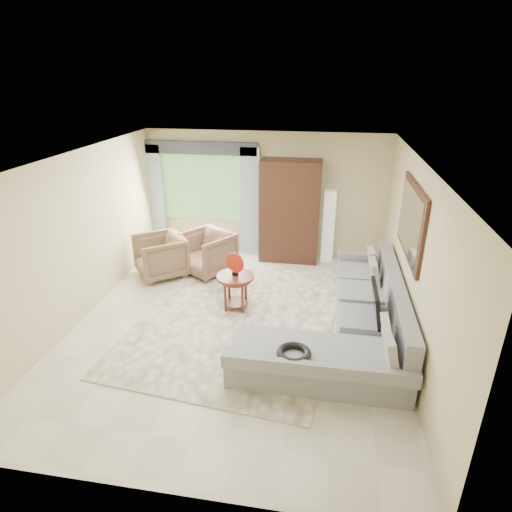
% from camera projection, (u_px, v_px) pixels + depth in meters
% --- Properties ---
extents(ground, '(6.00, 6.00, 0.00)m').
position_uv_depth(ground, '(237.00, 324.00, 6.76)').
color(ground, silver).
rests_on(ground, ground).
extents(area_rug, '(3.42, 4.31, 0.02)m').
position_uv_depth(area_rug, '(238.00, 318.00, 6.92)').
color(area_rug, '#F5E3C2').
rests_on(area_rug, ground).
extents(sectional_sofa, '(2.30, 3.46, 0.90)m').
position_uv_depth(sectional_sofa, '(354.00, 325.00, 6.22)').
color(sectional_sofa, gray).
rests_on(sectional_sofa, ground).
extents(tv_screen, '(0.14, 0.74, 0.48)m').
position_uv_depth(tv_screen, '(376.00, 303.00, 5.95)').
color(tv_screen, black).
rests_on(tv_screen, sectional_sofa).
extents(garden_hose, '(0.43, 0.43, 0.09)m').
position_uv_depth(garden_hose, '(294.00, 353.00, 5.17)').
color(garden_hose, black).
rests_on(garden_hose, sectional_sofa).
extents(coffee_table, '(0.62, 0.62, 0.62)m').
position_uv_depth(coffee_table, '(236.00, 291.00, 7.09)').
color(coffee_table, '#4E1E14').
rests_on(coffee_table, ground).
extents(red_disc, '(0.32, 0.16, 0.34)m').
position_uv_depth(red_disc, '(235.00, 263.00, 6.88)').
color(red_disc, '#A42010').
rests_on(red_disc, coffee_table).
extents(armchair_left, '(1.24, 1.24, 0.82)m').
position_uv_depth(armchair_left, '(160.00, 256.00, 8.24)').
color(armchair_left, olive).
rests_on(armchair_left, ground).
extents(armchair_right, '(1.25, 1.25, 0.83)m').
position_uv_depth(armchair_right, '(207.00, 253.00, 8.37)').
color(armchair_right, brown).
rests_on(armchair_right, ground).
extents(potted_plant, '(0.64, 0.59, 0.57)m').
position_uv_depth(potted_plant, '(158.00, 243.00, 9.18)').
color(potted_plant, '#999999').
rests_on(potted_plant, ground).
extents(armoire, '(1.20, 0.55, 2.10)m').
position_uv_depth(armoire, '(290.00, 212.00, 8.72)').
color(armoire, '#321710').
rests_on(armoire, ground).
extents(floor_lamp, '(0.24, 0.24, 1.50)m').
position_uv_depth(floor_lamp, '(328.00, 227.00, 8.78)').
color(floor_lamp, silver).
rests_on(floor_lamp, ground).
extents(window, '(1.80, 0.04, 1.40)m').
position_uv_depth(window, '(202.00, 188.00, 9.10)').
color(window, '#669E59').
rests_on(window, wall_back).
extents(curtain_left, '(0.40, 0.08, 2.30)m').
position_uv_depth(curtain_left, '(155.00, 198.00, 9.28)').
color(curtain_left, '#9EB7CC').
rests_on(curtain_left, ground).
extents(curtain_right, '(0.40, 0.08, 2.30)m').
position_uv_depth(curtain_right, '(250.00, 203.00, 8.96)').
color(curtain_right, '#9EB7CC').
rests_on(curtain_right, ground).
extents(valance, '(2.40, 0.12, 0.26)m').
position_uv_depth(valance, '(199.00, 148.00, 8.70)').
color(valance, '#1E232D').
rests_on(valance, wall_back).
extents(wall_mirror, '(0.05, 1.70, 1.05)m').
position_uv_depth(wall_mirror, '(411.00, 221.00, 6.01)').
color(wall_mirror, black).
rests_on(wall_mirror, wall_right).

